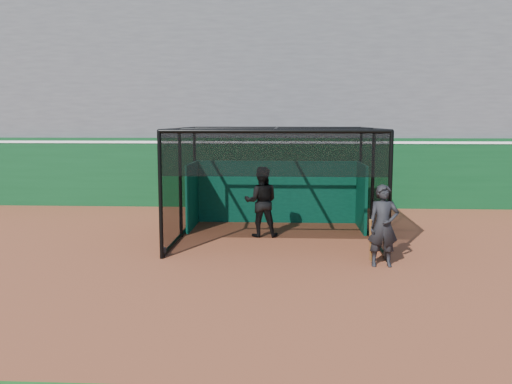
{
  "coord_description": "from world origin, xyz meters",
  "views": [
    {
      "loc": [
        0.72,
        -10.99,
        3.13
      ],
      "look_at": [
        0.04,
        2.0,
        1.4
      ],
      "focal_mm": 38.0,
      "sensor_mm": 36.0,
      "label": 1
    }
  ],
  "objects": [
    {
      "name": "ground",
      "position": [
        0.0,
        0.0,
        0.0
      ],
      "size": [
        120.0,
        120.0,
        0.0
      ],
      "primitive_type": "plane",
      "color": "brown",
      "rests_on": "ground"
    },
    {
      "name": "grandstand",
      "position": [
        0.0,
        12.27,
        4.48
      ],
      "size": [
        50.0,
        7.85,
        8.95
      ],
      "color": "#4C4C4F",
      "rests_on": "ground"
    },
    {
      "name": "batter",
      "position": [
        0.11,
        3.42,
        0.95
      ],
      "size": [
        0.95,
        0.76,
        1.9
      ],
      "primitive_type": "imported",
      "rotation": [
        0.0,
        0.0,
        3.18
      ],
      "color": "black",
      "rests_on": "ground"
    },
    {
      "name": "batting_cage",
      "position": [
        0.49,
        3.26,
        1.44
      ],
      "size": [
        5.18,
        4.78,
        2.89
      ],
      "color": "black",
      "rests_on": "ground"
    },
    {
      "name": "outfield_wall",
      "position": [
        0.0,
        8.5,
        1.29
      ],
      "size": [
        50.0,
        0.5,
        2.5
      ],
      "color": "#0A3717",
      "rests_on": "ground"
    },
    {
      "name": "on_deck_player",
      "position": [
        2.85,
        0.52,
        0.88
      ],
      "size": [
        0.65,
        0.45,
        1.77
      ],
      "color": "black",
      "rests_on": "ground"
    }
  ]
}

